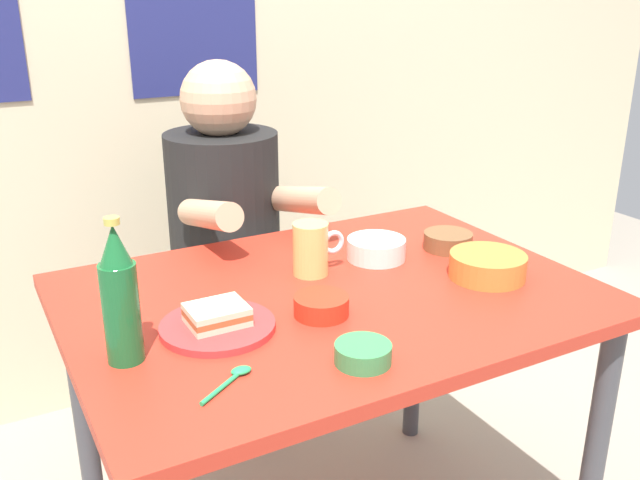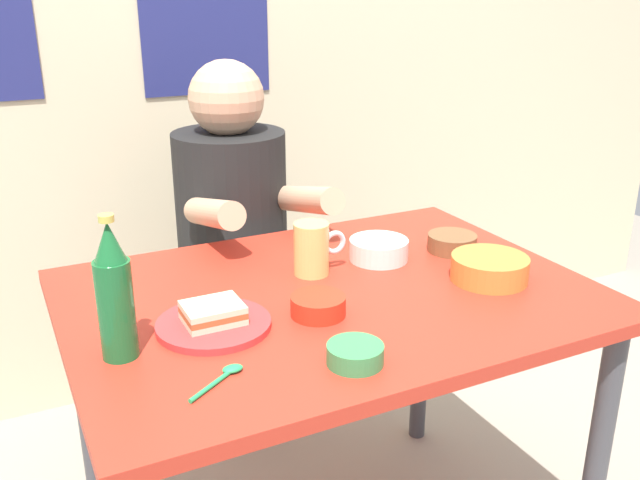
# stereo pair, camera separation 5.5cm
# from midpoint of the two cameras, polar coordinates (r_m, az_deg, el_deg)

# --- Properties ---
(wall_back) EXTENTS (4.40, 0.09, 2.60)m
(wall_back) POSITION_cam_midpoint_polar(r_m,az_deg,el_deg) (2.33, -13.24, 18.34)
(wall_back) COLOR beige
(wall_back) RESTS_ON ground
(dining_table) EXTENTS (1.10, 0.80, 0.74)m
(dining_table) POSITION_cam_midpoint_polar(r_m,az_deg,el_deg) (1.53, -0.14, -7.40)
(dining_table) COLOR #B72D1E
(dining_table) RESTS_ON ground
(stool) EXTENTS (0.34, 0.34, 0.45)m
(stool) POSITION_cam_midpoint_polar(r_m,az_deg,el_deg) (2.18, -8.21, -7.56)
(stool) COLOR #4C4C51
(stool) RESTS_ON ground
(person_seated) EXTENTS (0.33, 0.56, 0.72)m
(person_seated) POSITION_cam_midpoint_polar(r_m,az_deg,el_deg) (2.01, -8.68, 2.89)
(person_seated) COLOR black
(person_seated) RESTS_ON stool
(plate_orange) EXTENTS (0.22, 0.22, 0.01)m
(plate_orange) POSITION_cam_midpoint_polar(r_m,az_deg,el_deg) (1.34, -9.60, -7.03)
(plate_orange) COLOR red
(plate_orange) RESTS_ON dining_table
(sandwich) EXTENTS (0.11, 0.09, 0.04)m
(sandwich) POSITION_cam_midpoint_polar(r_m,az_deg,el_deg) (1.33, -9.66, -6.07)
(sandwich) COLOR beige
(sandwich) RESTS_ON plate_orange
(beer_mug) EXTENTS (0.13, 0.08, 0.12)m
(beer_mug) POSITION_cam_midpoint_polar(r_m,az_deg,el_deg) (1.55, -1.72, -0.72)
(beer_mug) COLOR #D1BC66
(beer_mug) RESTS_ON dining_table
(beer_bottle) EXTENTS (0.06, 0.06, 0.26)m
(beer_bottle) POSITION_cam_midpoint_polar(r_m,az_deg,el_deg) (1.23, -17.37, -4.58)
(beer_bottle) COLOR #19602D
(beer_bottle) RESTS_ON dining_table
(dip_bowl_green) EXTENTS (0.10, 0.10, 0.03)m
(dip_bowl_green) POSITION_cam_midpoint_polar(r_m,az_deg,el_deg) (1.21, 2.23, -9.25)
(dip_bowl_green) COLOR #388C4C
(dip_bowl_green) RESTS_ON dining_table
(sauce_bowl_chili) EXTENTS (0.11, 0.11, 0.04)m
(sauce_bowl_chili) POSITION_cam_midpoint_polar(r_m,az_deg,el_deg) (1.37, -1.05, -5.35)
(sauce_bowl_chili) COLOR red
(sauce_bowl_chili) RESTS_ON dining_table
(condiment_bowl_brown) EXTENTS (0.12, 0.12, 0.04)m
(condiment_bowl_brown) POSITION_cam_midpoint_polar(r_m,az_deg,el_deg) (1.74, 9.58, -0.01)
(condiment_bowl_brown) COLOR brown
(condiment_bowl_brown) RESTS_ON dining_table
(soup_bowl_orange) EXTENTS (0.17, 0.17, 0.05)m
(soup_bowl_orange) POSITION_cam_midpoint_polar(r_m,az_deg,el_deg) (1.58, 12.65, -1.99)
(soup_bowl_orange) COLOR orange
(soup_bowl_orange) RESTS_ON dining_table
(rice_bowl_white) EXTENTS (0.14, 0.14, 0.05)m
(rice_bowl_white) POSITION_cam_midpoint_polar(r_m,az_deg,el_deg) (1.65, 3.69, -0.64)
(rice_bowl_white) COLOR silver
(rice_bowl_white) RESTS_ON dining_table
(spoon) EXTENTS (0.11, 0.08, 0.01)m
(spoon) POSITION_cam_midpoint_polar(r_m,az_deg,el_deg) (1.18, -8.48, -11.10)
(spoon) COLOR #26A559
(spoon) RESTS_ON dining_table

